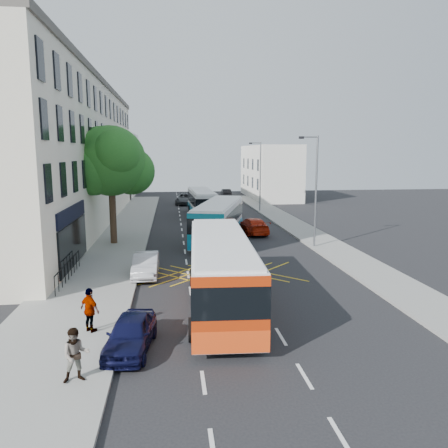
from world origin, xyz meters
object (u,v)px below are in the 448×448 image
object	(u,v)px
street_tree	(111,162)
distant_car_dark	(226,193)
distant_car_grey	(186,199)
pedestrian_near	(76,355)
lamp_near	(315,186)
parked_car_silver	(146,265)
parked_car_blue	(131,333)
bus_mid	(219,221)
motorbike	(247,297)
pedestrian_far	(90,310)
red_hatchback	(253,226)
lamp_far	(259,173)
bus_far	(202,202)
bus_near	(221,270)

from	to	relation	value
street_tree	distant_car_dark	distance (m)	37.62
distant_car_grey	pedestrian_near	size ratio (longest dim) A/B	3.12
lamp_near	parked_car_silver	bearing A→B (deg)	-153.29
parked_car_blue	bus_mid	bearing A→B (deg)	81.88
motorbike	pedestrian_far	distance (m)	6.33
motorbike	red_hatchback	world-z (taller)	motorbike
bus_mid	parked_car_silver	xyz separation A→B (m)	(-5.21, -9.49, -0.98)
pedestrian_far	bus_mid	bearing A→B (deg)	-69.68
bus_mid	pedestrian_near	bearing A→B (deg)	-91.69
parked_car_blue	distant_car_dark	size ratio (longest dim) A/B	0.96
red_hatchback	pedestrian_far	distance (m)	22.58
lamp_far	bus_far	size ratio (longest dim) A/B	0.78
bus_near	street_tree	bearing A→B (deg)	117.65
pedestrian_near	pedestrian_far	size ratio (longest dim) A/B	0.97
lamp_near	bus_near	distance (m)	14.24
parked_car_silver	distant_car_grey	size ratio (longest dim) A/B	0.76
bus_mid	bus_far	world-z (taller)	bus_mid
bus_far	street_tree	bearing A→B (deg)	-120.12
distant_car_dark	bus_mid	bearing A→B (deg)	80.84
lamp_near	distant_car_dark	world-z (taller)	lamp_near
parked_car_blue	distant_car_grey	distance (m)	44.33
lamp_near	red_hatchback	distance (m)	8.07
distant_car_grey	distant_car_dark	size ratio (longest dim) A/B	1.36
bus_mid	distant_car_dark	world-z (taller)	bus_mid
street_tree	parked_car_silver	world-z (taller)	street_tree
bus_mid	red_hatchback	size ratio (longest dim) A/B	2.36
red_hatchback	pedestrian_near	bearing A→B (deg)	60.85
lamp_near	bus_mid	size ratio (longest dim) A/B	0.71
lamp_near	bus_far	bearing A→B (deg)	111.24
pedestrian_far	distant_car_grey	bearing A→B (deg)	-55.09
lamp_far	motorbike	world-z (taller)	lamp_far
motorbike	parked_car_blue	world-z (taller)	motorbike
distant_car_dark	pedestrian_far	world-z (taller)	pedestrian_far
bus_near	pedestrian_far	distance (m)	6.00
lamp_near	pedestrian_near	world-z (taller)	lamp_near
bus_far	red_hatchback	world-z (taller)	bus_far
street_tree	bus_mid	bearing A→B (deg)	4.16
red_hatchback	bus_near	bearing A→B (deg)	68.01
motorbike	distant_car_grey	distance (m)	41.81
street_tree	lamp_far	distance (m)	22.57
parked_car_silver	red_hatchback	xyz separation A→B (m)	(8.44, 12.14, 0.04)
lamp_far	pedestrian_far	world-z (taller)	lamp_far
parked_car_silver	distant_car_dark	distance (m)	44.90
motorbike	distant_car_dark	size ratio (longest dim) A/B	0.60
lamp_far	distant_car_dark	xyz separation A→B (m)	(-1.73, 17.82, -3.98)
bus_far	pedestrian_far	xyz separation A→B (m)	(-6.52, -31.82, -0.48)
parked_car_silver	pedestrian_far	bearing A→B (deg)	-101.22
distant_car_dark	lamp_near	bearing A→B (deg)	91.54
street_tree	distant_car_grey	distance (m)	27.09
bus_far	parked_car_blue	xyz separation A→B (m)	(-4.87, -33.31, -0.87)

